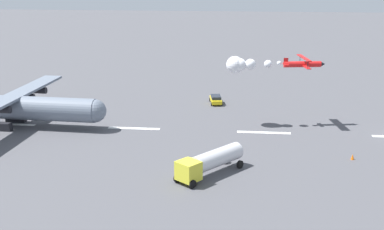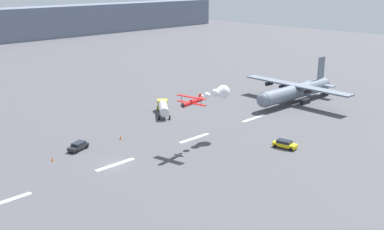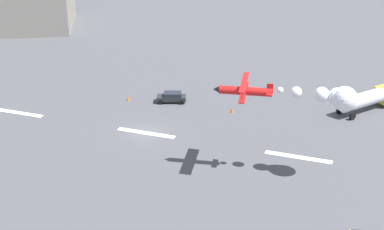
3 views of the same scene
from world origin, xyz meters
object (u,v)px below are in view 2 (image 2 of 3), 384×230
(stunt_biplane_red, at_px, (216,94))
(followme_car_yellow, at_px, (285,144))
(traffic_cone_near, at_px, (52,159))
(fuel_tanker_truck, at_px, (163,107))
(traffic_cone_far, at_px, (121,137))
(airport_staff_sedan, at_px, (78,146))
(cargo_transport_plane, at_px, (294,91))

(stunt_biplane_red, relative_size, followme_car_yellow, 3.13)
(traffic_cone_near, bearing_deg, followme_car_yellow, -36.14)
(stunt_biplane_red, distance_m, fuel_tanker_truck, 22.83)
(stunt_biplane_red, xyz_separation_m, followme_car_yellow, (5.99, -12.52, -8.77))
(fuel_tanker_truck, relative_size, traffic_cone_far, 12.10)
(stunt_biplane_red, relative_size, traffic_cone_near, 20.14)
(traffic_cone_near, bearing_deg, traffic_cone_far, 3.34)
(stunt_biplane_red, bearing_deg, traffic_cone_near, 155.85)
(airport_staff_sedan, bearing_deg, fuel_tanker_truck, 13.19)
(airport_staff_sedan, height_order, traffic_cone_far, airport_staff_sedan)
(stunt_biplane_red, relative_size, airport_staff_sedan, 3.28)
(fuel_tanker_truck, bearing_deg, traffic_cone_near, -166.64)
(cargo_transport_plane, relative_size, traffic_cone_far, 41.39)
(followme_car_yellow, xyz_separation_m, traffic_cone_near, (-34.89, 25.48, -0.44))
(fuel_tanker_truck, bearing_deg, traffic_cone_far, -158.48)
(cargo_transport_plane, bearing_deg, traffic_cone_far, 169.25)
(cargo_transport_plane, height_order, traffic_cone_near, cargo_transport_plane)
(airport_staff_sedan, bearing_deg, stunt_biplane_red, -32.78)
(airport_staff_sedan, bearing_deg, traffic_cone_near, -165.93)
(traffic_cone_far, bearing_deg, airport_staff_sedan, 175.92)
(fuel_tanker_truck, height_order, traffic_cone_far, fuel_tanker_truck)
(fuel_tanker_truck, distance_m, airport_staff_sedan, 28.01)
(fuel_tanker_truck, xyz_separation_m, traffic_cone_near, (-33.57, -7.97, -1.37))
(traffic_cone_near, bearing_deg, stunt_biplane_red, -24.15)
(fuel_tanker_truck, height_order, followme_car_yellow, fuel_tanker_truck)
(cargo_transport_plane, bearing_deg, traffic_cone_near, 172.64)
(fuel_tanker_truck, xyz_separation_m, airport_staff_sedan, (-27.26, -6.39, -0.94))
(traffic_cone_near, relative_size, traffic_cone_far, 1.00)
(fuel_tanker_truck, height_order, traffic_cone_near, fuel_tanker_truck)
(stunt_biplane_red, relative_size, fuel_tanker_truck, 1.66)
(fuel_tanker_truck, relative_size, airport_staff_sedan, 1.97)
(traffic_cone_near, xyz_separation_m, traffic_cone_far, (15.68, 0.91, 0.00))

